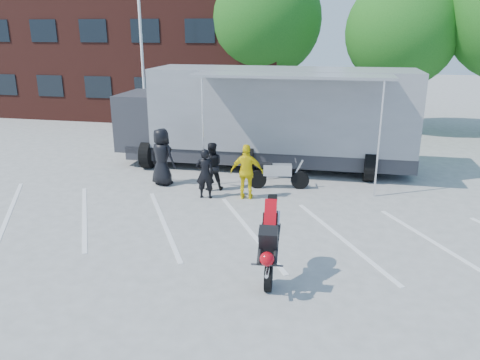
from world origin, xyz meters
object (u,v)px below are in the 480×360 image
at_px(flagpole, 146,30).
at_px(tree_mid, 402,32).
at_px(spectator_leather_b, 205,174).
at_px(transporter_truck, 268,166).
at_px(tree_left, 264,20).
at_px(spectator_leather_c, 211,166).
at_px(stunt_bike_rider, 270,274).
at_px(spectator_hivis, 247,172).
at_px(spectator_leather_a, 162,157).
at_px(parked_motorcycle, 278,188).

bearing_deg(flagpole, tree_mid, 23.97).
height_order(tree_mid, spectator_leather_b, tree_mid).
bearing_deg(transporter_truck, tree_left, 99.94).
bearing_deg(spectator_leather_c, stunt_bike_rider, 97.19).
bearing_deg(stunt_bike_rider, tree_left, 95.46).
bearing_deg(tree_left, tree_mid, -8.13).
bearing_deg(spectator_hivis, spectator_leather_a, -19.98).
relative_size(spectator_leather_b, spectator_leather_c, 0.99).
relative_size(stunt_bike_rider, spectator_leather_b, 1.26).
relative_size(tree_left, spectator_leather_a, 4.44).
height_order(flagpole, spectator_leather_c, flagpole).
bearing_deg(transporter_truck, flagpole, 153.41).
height_order(tree_mid, spectator_leather_c, tree_mid).
bearing_deg(spectator_leather_b, tree_mid, -124.90).
bearing_deg(spectator_leather_b, flagpole, -61.46).
bearing_deg(spectator_leather_a, spectator_leather_b, 169.44).
bearing_deg(spectator_leather_c, parked_motorcycle, 174.10).
bearing_deg(parked_motorcycle, tree_mid, -32.91).
distance_m(flagpole, parked_motorcycle, 10.00).
bearing_deg(spectator_hivis, flagpole, -54.27).
bearing_deg(transporter_truck, stunt_bike_rider, -81.57).
bearing_deg(flagpole, stunt_bike_rider, -56.66).
xyz_separation_m(flagpole, spectator_leather_b, (4.60, -6.80, -4.26)).
xyz_separation_m(spectator_leather_b, spectator_leather_c, (-0.02, 0.81, 0.00)).
bearing_deg(spectator_leather_b, transporter_truck, -114.51).
relative_size(tree_mid, spectator_leather_a, 3.95).
bearing_deg(flagpole, parked_motorcycle, -38.81).
distance_m(flagpole, spectator_hivis, 9.78).
xyz_separation_m(stunt_bike_rider, spectator_leather_c, (-2.77, 5.17, 0.80)).
xyz_separation_m(transporter_truck, parked_motorcycle, (0.77, -2.56, 0.00)).
bearing_deg(spectator_leather_c, spectator_leather_b, 70.75).
relative_size(tree_left, spectator_hivis, 4.97).
height_order(transporter_truck, parked_motorcycle, transporter_truck).
distance_m(tree_mid, spectator_hivis, 13.41).
height_order(tree_mid, spectator_leather_a, tree_mid).
height_order(tree_mid, transporter_truck, tree_mid).
xyz_separation_m(stunt_bike_rider, spectator_leather_b, (-2.74, 4.35, 0.79)).
distance_m(tree_mid, spectator_leather_b, 14.17).
relative_size(flagpole, spectator_leather_c, 5.02).
bearing_deg(transporter_truck, spectator_leather_a, -137.72).
relative_size(transporter_truck, spectator_leather_c, 7.33).
relative_size(spectator_leather_b, spectator_hivis, 0.91).
distance_m(flagpole, spectator_leather_a, 7.64).
relative_size(stunt_bike_rider, spectator_hivis, 1.15).
bearing_deg(parked_motorcycle, stunt_bike_rider, 176.63).
bearing_deg(flagpole, tree_left, 54.72).
bearing_deg(transporter_truck, spectator_leather_b, -110.02).
bearing_deg(tree_mid, transporter_truck, -123.95).
height_order(flagpole, tree_mid, flagpole).
xyz_separation_m(tree_left, tree_mid, (7.00, -1.00, -0.62)).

